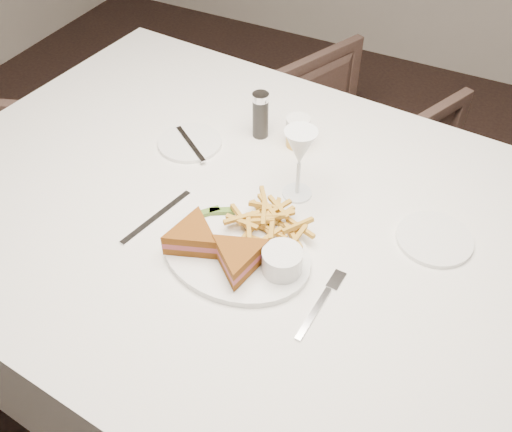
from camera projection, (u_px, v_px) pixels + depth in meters
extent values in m
cube|color=silver|center=(265.00, 319.00, 1.51)|extent=(1.74, 1.23, 0.75)
imported|color=#4F3830|center=(356.00, 134.00, 2.23)|extent=(0.74, 0.72, 0.59)
ellipsoid|color=white|center=(236.00, 252.00, 1.17)|extent=(0.34, 0.28, 0.01)
cube|color=silver|center=(157.00, 217.00, 1.25)|extent=(0.05, 0.20, 0.00)
cylinder|color=white|center=(190.00, 143.00, 1.43)|extent=(0.16, 0.16, 0.01)
cylinder|color=white|center=(434.00, 239.00, 1.20)|extent=(0.16, 0.16, 0.01)
cylinder|color=black|center=(260.00, 115.00, 1.42)|extent=(0.04, 0.04, 0.12)
cylinder|color=gold|center=(298.00, 132.00, 1.41)|extent=(0.06, 0.06, 0.08)
cube|color=#496C25|center=(222.00, 211.00, 1.23)|extent=(0.06, 0.04, 0.01)
cube|color=#496C25|center=(207.00, 212.00, 1.23)|extent=(0.05, 0.05, 0.01)
cylinder|color=white|center=(282.00, 261.00, 1.11)|extent=(0.08, 0.08, 0.05)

